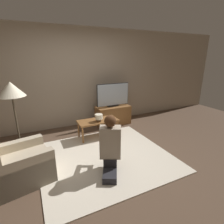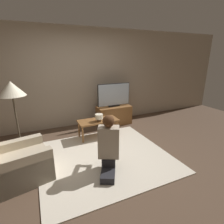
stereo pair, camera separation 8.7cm
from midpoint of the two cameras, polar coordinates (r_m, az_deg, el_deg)
The scene contains 10 objects.
ground_plane at distance 3.51m, azimuth -1.78°, elevation -14.43°, with size 10.00×10.00×0.00m, color brown.
wall_back at distance 4.85m, azimuth -10.95°, elevation 10.69°, with size 10.00×0.06×2.60m.
rug at distance 3.51m, azimuth -1.78°, elevation -14.32°, with size 2.41×2.22×0.02m.
tv_stand at distance 4.98m, azimuth 1.11°, elevation -1.04°, with size 0.96×0.44×0.53m.
tv at distance 4.83m, azimuth 1.14°, elevation 5.60°, with size 0.94×0.08×0.64m.
coffee_table at distance 4.16m, azimuth -3.95°, elevation -3.29°, with size 0.94×0.43×0.43m.
floor_lamp at distance 3.52m, azimuth -29.30°, elevation 5.63°, with size 0.47×0.47×1.46m.
armchair at distance 3.13m, azimuth -27.80°, elevation -14.72°, with size 0.95×0.85×0.95m.
person_kneeling at distance 2.89m, azimuth -0.22°, elevation -10.56°, with size 0.58×0.82×0.98m.
table_lamp at distance 4.04m, azimuth -3.66°, elevation -1.64°, with size 0.18×0.18×0.17m.
Camera 2 is at (-1.09, -2.77, 1.87)m, focal length 28.00 mm.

